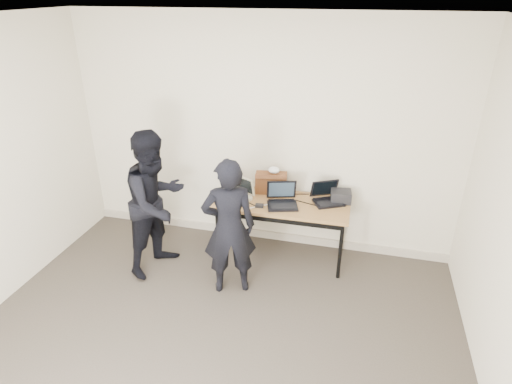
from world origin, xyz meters
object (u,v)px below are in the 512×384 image
(laptop_right, at_px, (327,197))
(equipment_box, at_px, (341,196))
(desk, at_px, (282,207))
(laptop_beige, at_px, (238,195))
(person_typist, at_px, (229,228))
(person_observer, at_px, (156,202))
(leather_satchel, at_px, (271,182))
(laptop_center, at_px, (282,200))

(laptop_right, height_order, equipment_box, laptop_right)
(desk, bearing_deg, laptop_beige, -176.74)
(desk, distance_m, person_typist, 0.81)
(desk, bearing_deg, person_observer, -159.51)
(desk, distance_m, leather_satchel, 0.34)
(desk, height_order, person_observer, person_observer)
(person_observer, bearing_deg, leather_satchel, -37.30)
(laptop_beige, distance_m, person_typist, 0.68)
(equipment_box, distance_m, person_observer, 2.03)
(laptop_beige, xyz_separation_m, equipment_box, (1.14, 0.23, 0.02))
(laptop_right, xyz_separation_m, person_typist, (-0.88, -0.85, -0.04))
(desk, bearing_deg, laptop_right, 16.41)
(laptop_center, height_order, person_typist, person_typist)
(laptop_right, bearing_deg, laptop_center, 174.36)
(leather_satchel, bearing_deg, equipment_box, -10.99)
(laptop_right, distance_m, person_typist, 1.22)
(laptop_beige, relative_size, person_typist, 0.27)
(laptop_right, xyz_separation_m, person_observer, (-1.76, -0.65, 0.03))
(desk, xyz_separation_m, equipment_box, (0.63, 0.19, 0.12))
(laptop_right, height_order, leather_satchel, leather_satchel)
(laptop_right, bearing_deg, person_typist, -163.62)
(desk, relative_size, equipment_box, 6.74)
(person_typist, bearing_deg, laptop_beige, -102.20)
(laptop_center, height_order, laptop_right, laptop_center)
(person_observer, bearing_deg, desk, -49.41)
(desk, height_order, laptop_right, laptop_right)
(leather_satchel, bearing_deg, person_typist, -111.66)
(laptop_right, bearing_deg, person_observer, 172.40)
(person_typist, bearing_deg, equipment_box, -160.63)
(laptop_right, distance_m, leather_satchel, 0.67)
(leather_satchel, distance_m, equipment_box, 0.81)
(laptop_beige, relative_size, laptop_center, 0.97)
(person_observer, bearing_deg, person_typist, -83.71)
(laptop_center, xyz_separation_m, equipment_box, (0.62, 0.24, 0.01))
(laptop_beige, height_order, person_typist, person_typist)
(equipment_box, xyz_separation_m, person_observer, (-1.91, -0.69, 0.02))
(laptop_right, bearing_deg, equipment_box, -11.70)
(laptop_beige, bearing_deg, leather_satchel, 63.79)
(leather_satchel, xyz_separation_m, equipment_box, (0.81, -0.04, -0.06))
(laptop_center, distance_m, person_observer, 1.37)
(person_typist, relative_size, person_observer, 0.91)
(desk, distance_m, equipment_box, 0.67)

